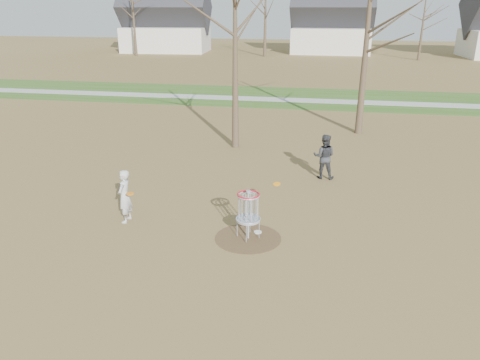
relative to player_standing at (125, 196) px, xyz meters
name	(u,v)px	position (x,y,z in m)	size (l,w,h in m)	color
ground	(248,238)	(3.66, -0.42, -0.78)	(160.00, 160.00, 0.00)	brown
green_band	(299,98)	(3.66, 20.58, -0.78)	(160.00, 8.00, 0.01)	#2D5119
footpath	(298,100)	(3.66, 19.58, -0.77)	(160.00, 1.50, 0.01)	#9E9E99
dirt_circle	(248,238)	(3.66, -0.42, -0.78)	(1.80, 1.80, 0.01)	#47331E
player_standing	(125,196)	(0.00, 0.00, 0.00)	(0.57, 0.37, 1.57)	#B7B7B7
player_throwing	(324,157)	(5.57, 4.76, 0.03)	(0.79, 0.62, 1.63)	#2E3033
disc_grounded	(258,232)	(3.87, -0.04, -0.76)	(0.22, 0.22, 0.02)	white
discs_in_play	(209,189)	(2.36, 0.55, 0.20)	(4.16, 1.77, 0.08)	orange
disc_golf_basket	(248,207)	(3.66, -0.42, 0.13)	(0.64, 0.64, 1.35)	#9EA3AD
bare_trees	(331,12)	(5.44, 35.37, 4.56)	(52.62, 44.98, 9.00)	#382B1E
houses_row	(351,26)	(7.98, 52.14, 2.74)	(56.51, 10.01, 7.26)	silver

